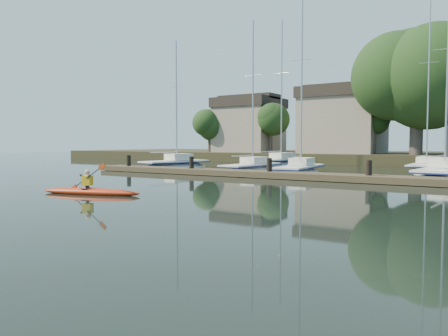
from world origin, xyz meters
The scene contains 10 objects.
ground centered at (0.00, 0.00, 0.00)m, with size 160.00×160.00×0.00m, color black.
kayak centered at (-5.22, 2.05, 0.17)m, with size 4.47×1.86×1.43m.
dock centered at (0.00, 14.00, 0.20)m, with size 34.00×2.00×1.80m.
sailboat_0 centered at (-14.53, 18.98, -0.20)m, with size 3.55×7.86×12.05m.
sailboat_1 centered at (-6.91, 18.70, -0.17)m, with size 2.21×7.68×12.43m.
sailboat_2 centered at (-2.79, 18.27, -0.17)m, with size 2.80×8.33×13.52m.
sailboat_3 centered at (6.15, 18.81, -0.20)m, with size 2.97×8.47×13.39m.
sailboat_5 centered at (-8.80, 27.61, -0.19)m, with size 3.55×9.27×14.98m.
sailboat_6 centered at (4.07, 26.62, -0.16)m, with size 1.92×8.94×14.20m.
shore centered at (1.61, 40.29, 3.23)m, with size 90.00×25.25×12.75m.
Camera 1 is at (9.16, -10.05, 2.13)m, focal length 35.00 mm.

